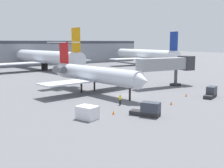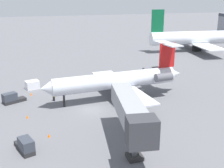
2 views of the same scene
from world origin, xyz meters
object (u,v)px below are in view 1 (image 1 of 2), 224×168
(regional_jet, at_px, (92,74))
(traffic_cone_mid, at_px, (171,103))
(baggage_tug_lead, at_px, (148,110))
(traffic_cone_near, at_px, (186,95))
(jet_bridge, at_px, (169,64))
(parked_airliner_centre, at_px, (145,55))
(traffic_cone_far, at_px, (113,113))
(baggage_tug_trailing, at_px, (211,93))
(cargo_container_uld, at_px, (87,113))
(ground_crew_marshaller, at_px, (120,100))
(parked_airliner_west_mid, at_px, (44,57))

(regional_jet, bearing_deg, traffic_cone_mid, -75.99)
(baggage_tug_lead, xyz_separation_m, traffic_cone_near, (14.74, 5.25, -0.56))
(regional_jet, distance_m, jet_bridge, 18.09)
(regional_jet, height_order, jet_bridge, regional_jet)
(jet_bridge, relative_size, traffic_cone_near, 26.25)
(regional_jet, xyz_separation_m, parked_airliner_centre, (54.10, 41.17, 0.66))
(traffic_cone_far, bearing_deg, baggage_tug_trailing, -3.16)
(baggage_tug_trailing, height_order, cargo_container_uld, baggage_tug_trailing)
(regional_jet, relative_size, ground_crew_marshaller, 16.10)
(traffic_cone_mid, distance_m, parked_airliner_centre, 76.34)
(baggage_tug_lead, height_order, baggage_tug_trailing, same)
(cargo_container_uld, bearing_deg, parked_airliner_centre, 41.06)
(baggage_tug_lead, bearing_deg, traffic_cone_mid, 18.42)
(traffic_cone_far, relative_size, parked_airliner_centre, 0.01)
(baggage_tug_trailing, xyz_separation_m, parked_airliner_centre, (39.80, 57.82, 3.51))
(baggage_tug_lead, distance_m, traffic_cone_far, 4.68)
(baggage_tug_lead, xyz_separation_m, traffic_cone_far, (-3.19, 3.38, -0.56))
(traffic_cone_far, bearing_deg, regional_jet, 66.81)
(parked_airliner_centre, bearing_deg, regional_jet, -142.73)
(ground_crew_marshaller, bearing_deg, cargo_container_uld, -156.70)
(parked_airliner_west_mid, bearing_deg, ground_crew_marshaller, -102.18)
(jet_bridge, bearing_deg, ground_crew_marshaller, -159.16)
(regional_jet, xyz_separation_m, cargo_container_uld, (-10.57, -15.16, -2.85))
(parked_airliner_centre, bearing_deg, traffic_cone_far, -136.99)
(cargo_container_uld, bearing_deg, baggage_tug_trailing, -3.41)
(jet_bridge, xyz_separation_m, traffic_cone_far, (-24.23, -11.46, -4.61))
(cargo_container_uld, distance_m, traffic_cone_far, 3.99)
(regional_jet, distance_m, baggage_tug_trailing, 22.14)
(jet_bridge, distance_m, traffic_cone_far, 27.20)
(ground_crew_marshaller, distance_m, cargo_container_uld, 8.97)
(ground_crew_marshaller, bearing_deg, regional_jet, 78.64)
(parked_airliner_west_mid, xyz_separation_m, parked_airliner_centre, (44.14, -4.21, -0.14))
(cargo_container_uld, height_order, parked_airliner_west_mid, parked_airliner_west_mid)
(baggage_tug_trailing, bearing_deg, jet_bridge, 75.39)
(ground_crew_marshaller, xyz_separation_m, traffic_cone_near, (13.63, -2.00, -0.58))
(ground_crew_marshaller, distance_m, baggage_tug_lead, 7.33)
(parked_airliner_west_mid, relative_size, parked_airliner_centre, 1.11)
(ground_crew_marshaller, bearing_deg, jet_bridge, 20.84)
(regional_jet, height_order, baggage_tug_lead, regional_jet)
(ground_crew_marshaller, bearing_deg, traffic_cone_near, -8.34)
(ground_crew_marshaller, height_order, cargo_container_uld, ground_crew_marshaller)
(traffic_cone_mid, height_order, parked_airliner_centre, parked_airliner_centre)
(jet_bridge, height_order, parked_airliner_centre, parked_airliner_centre)
(regional_jet, xyz_separation_m, jet_bridge, (17.60, -4.03, 1.19))
(baggage_tug_lead, xyz_separation_m, traffic_cone_mid, (7.53, 2.51, -0.56))
(baggage_tug_trailing, xyz_separation_m, traffic_cone_near, (-3.01, 3.03, -0.56))
(baggage_tug_trailing, relative_size, parked_airliner_centre, 0.11)
(baggage_tug_lead, xyz_separation_m, cargo_container_uld, (-7.13, 3.70, 0.00))
(baggage_tug_lead, bearing_deg, parked_airliner_centre, 46.21)
(baggage_tug_lead, bearing_deg, cargo_container_uld, 152.55)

